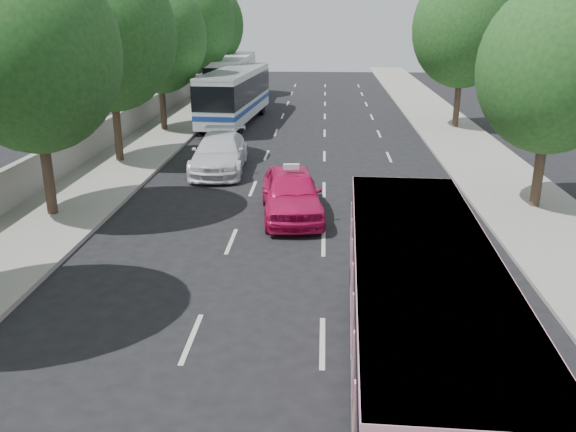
# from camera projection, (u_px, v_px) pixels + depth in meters

# --- Properties ---
(ground) EXTENTS (120.00, 120.00, 0.00)m
(ground) POSITION_uv_depth(u_px,v_px,m) (283.00, 300.00, 15.27)
(ground) COLOR black
(ground) RESTS_ON ground
(sidewalk_left) EXTENTS (4.00, 90.00, 0.15)m
(sidewalk_left) POSITION_uv_depth(u_px,v_px,m) (158.00, 137.00, 34.64)
(sidewalk_left) COLOR #9E998E
(sidewalk_left) RESTS_ON ground
(sidewalk_right) EXTENTS (4.00, 90.00, 0.12)m
(sidewalk_right) POSITION_uv_depth(u_px,v_px,m) (460.00, 141.00, 33.69)
(sidewalk_right) COLOR #9E998E
(sidewalk_right) RESTS_ON ground
(low_wall) EXTENTS (0.30, 90.00, 1.50)m
(low_wall) POSITION_uv_depth(u_px,v_px,m) (125.00, 122.00, 34.47)
(low_wall) COLOR #9E998E
(low_wall) RESTS_ON sidewalk_left
(tree_left_b) EXTENTS (5.70, 5.70, 8.88)m
(tree_left_b) POSITION_uv_depth(u_px,v_px,m) (33.00, 46.00, 19.50)
(tree_left_b) COLOR #38281E
(tree_left_b) RESTS_ON ground
(tree_left_c) EXTENTS (6.00, 6.00, 9.35)m
(tree_left_c) POSITION_uv_depth(u_px,v_px,m) (110.00, 29.00, 26.98)
(tree_left_c) COLOR #38281E
(tree_left_c) RESTS_ON ground
(tree_left_d) EXTENTS (5.52, 5.52, 8.60)m
(tree_left_d) POSITION_uv_depth(u_px,v_px,m) (159.00, 34.00, 34.69)
(tree_left_d) COLOR #38281E
(tree_left_d) RESTS_ON ground
(tree_left_e) EXTENTS (6.30, 6.30, 9.82)m
(tree_left_e) POSITION_uv_depth(u_px,v_px,m) (190.00, 17.00, 42.00)
(tree_left_e) COLOR #38281E
(tree_left_e) RESTS_ON ground
(tree_left_f) EXTENTS (5.88, 5.88, 9.16)m
(tree_left_f) POSITION_uv_depth(u_px,v_px,m) (209.00, 22.00, 49.71)
(tree_left_f) COLOR #38281E
(tree_left_f) RESTS_ON ground
(tree_right_near) EXTENTS (5.10, 5.10, 7.95)m
(tree_right_near) POSITION_uv_depth(u_px,v_px,m) (556.00, 63.00, 20.63)
(tree_right_near) COLOR #38281E
(tree_right_near) RESTS_ON ground
(tree_right_far) EXTENTS (6.00, 6.00, 9.35)m
(tree_right_far) POSITION_uv_depth(u_px,v_px,m) (465.00, 24.00, 35.44)
(tree_right_far) COLOR #38281E
(tree_right_far) RESTS_ON ground
(pink_bus) EXTENTS (2.74, 9.58, 3.03)m
(pink_bus) POSITION_uv_depth(u_px,v_px,m) (421.00, 310.00, 10.73)
(pink_bus) COLOR #FFA4BF
(pink_bus) RESTS_ON ground
(pink_taxi) EXTENTS (2.60, 5.21, 1.71)m
(pink_taxi) POSITION_uv_depth(u_px,v_px,m) (291.00, 193.00, 21.24)
(pink_taxi) COLOR #D11255
(pink_taxi) RESTS_ON ground
(white_pickup) EXTENTS (2.55, 5.72, 1.63)m
(white_pickup) POSITION_uv_depth(u_px,v_px,m) (219.00, 153.00, 27.34)
(white_pickup) COLOR silver
(white_pickup) RESTS_ON ground
(tour_coach_front) EXTENTS (3.29, 11.41, 3.37)m
(tour_coach_front) POSITION_uv_depth(u_px,v_px,m) (235.00, 92.00, 38.44)
(tour_coach_front) COLOR silver
(tour_coach_front) RESTS_ON ground
(tour_coach_rear) EXTENTS (2.73, 11.81, 3.52)m
(tour_coach_rear) POSITION_uv_depth(u_px,v_px,m) (232.00, 75.00, 47.69)
(tour_coach_rear) COLOR silver
(tour_coach_rear) RESTS_ON ground
(taxi_roof_sign) EXTENTS (0.57, 0.24, 0.18)m
(taxi_roof_sign) POSITION_uv_depth(u_px,v_px,m) (291.00, 167.00, 20.94)
(taxi_roof_sign) COLOR silver
(taxi_roof_sign) RESTS_ON pink_taxi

